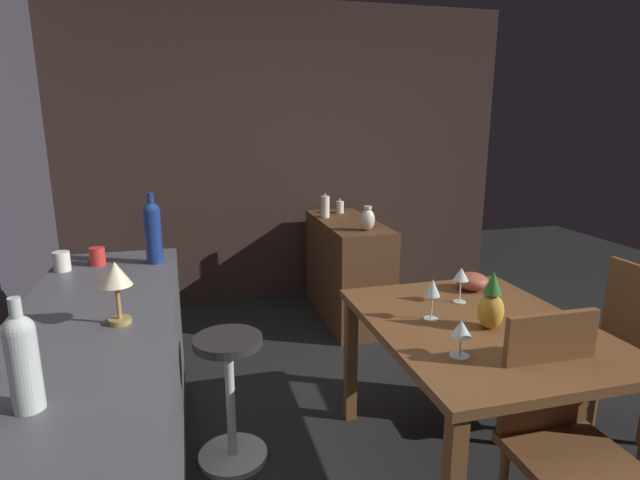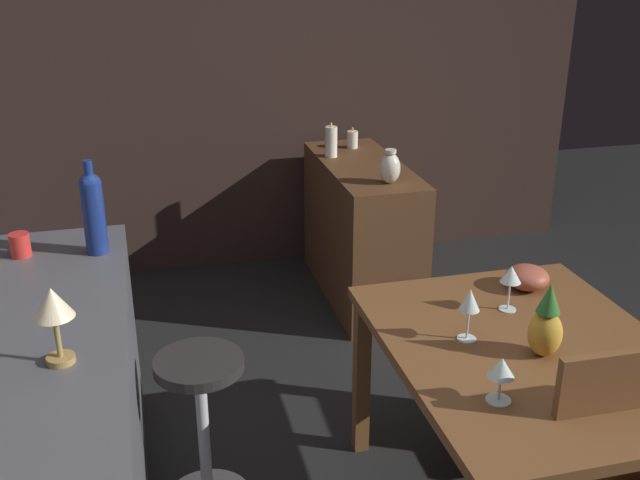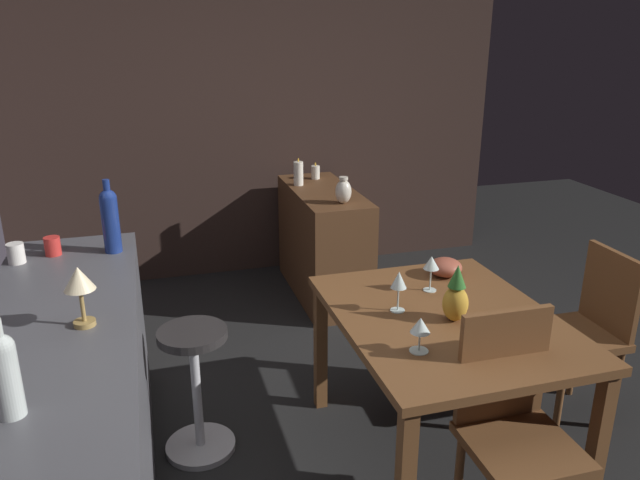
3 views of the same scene
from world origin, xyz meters
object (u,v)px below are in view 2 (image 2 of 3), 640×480
(fruit_bowl, at_px, (527,277))
(pineapple_centerpiece, at_px, (546,325))
(bar_stool, at_px, (203,430))
(wine_glass_left, at_px, (511,276))
(counter_lamp, at_px, (53,309))
(cup_red, at_px, (20,245))
(vase_ceramic_ivory, at_px, (390,168))
(sideboard_cabinet, at_px, (362,231))
(wine_glass_center, at_px, (470,302))
(pillar_candle_tall, at_px, (352,139))
(wine_bottle_cobalt, at_px, (93,210))
(pillar_candle_short, at_px, (331,142))
(wine_glass_right, at_px, (501,369))
(dining_table, at_px, (528,370))

(fruit_bowl, bearing_deg, pineapple_centerpiece, 157.23)
(bar_stool, xyz_separation_m, wine_glass_left, (-0.09, -1.13, 0.53))
(wine_glass_left, height_order, counter_lamp, counter_lamp)
(wine_glass_left, height_order, cup_red, cup_red)
(vase_ceramic_ivory, bearing_deg, sideboard_cabinet, 3.82)
(sideboard_cabinet, bearing_deg, vase_ceramic_ivory, -176.18)
(wine_glass_center, xyz_separation_m, pillar_candle_tall, (2.21, -0.25, -0.01))
(wine_bottle_cobalt, bearing_deg, cup_red, 83.04)
(wine_bottle_cobalt, bearing_deg, pillar_candle_short, -43.67)
(bar_stool, distance_m, vase_ceramic_ivory, 1.76)
(bar_stool, distance_m, pillar_candle_tall, 2.32)
(bar_stool, distance_m, counter_lamp, 0.90)
(wine_glass_right, distance_m, pillar_candle_short, 2.41)
(counter_lamp, bearing_deg, fruit_bowl, -76.56)
(wine_bottle_cobalt, height_order, vase_ceramic_ivory, wine_bottle_cobalt)
(sideboard_cabinet, xyz_separation_m, pineapple_centerpiece, (-2.01, 0.01, 0.44))
(vase_ceramic_ivory, bearing_deg, cup_red, 113.24)
(bar_stool, bearing_deg, cup_red, 51.11)
(wine_bottle_cobalt, distance_m, pillar_candle_tall, 2.11)
(sideboard_cabinet, xyz_separation_m, counter_lamp, (-1.95, 1.51, 0.66))
(bar_stool, xyz_separation_m, pillar_candle_tall, (1.95, -1.14, 0.53))
(wine_glass_right, distance_m, cup_red, 1.81)
(fruit_bowl, relative_size, cup_red, 1.54)
(sideboard_cabinet, bearing_deg, wine_glass_right, 173.02)
(pineapple_centerpiece, height_order, vase_ceramic_ivory, vase_ceramic_ivory)
(wine_bottle_cobalt, distance_m, vase_ceramic_ivory, 1.65)
(bar_stool, xyz_separation_m, pillar_candle_short, (1.79, -0.96, 0.57))
(pillar_candle_tall, bearing_deg, wine_glass_right, 173.13)
(wine_glass_right, distance_m, wine_bottle_cobalt, 1.58)
(pillar_candle_tall, bearing_deg, wine_glass_left, 179.76)
(wine_bottle_cobalt, height_order, pillar_candle_tall, wine_bottle_cobalt)
(wine_bottle_cobalt, xyz_separation_m, cup_red, (0.03, 0.28, -0.13))
(bar_stool, distance_m, pillar_candle_short, 2.11)
(pineapple_centerpiece, height_order, counter_lamp, counter_lamp)
(fruit_bowl, xyz_separation_m, cup_red, (0.43, 1.89, 0.16))
(dining_table, xyz_separation_m, pillar_candle_tall, (2.31, -0.06, 0.22))
(counter_lamp, distance_m, pillar_candle_tall, 2.78)
(wine_glass_center, bearing_deg, dining_table, -118.81)
(bar_stool, relative_size, pillar_candle_short, 3.15)
(wine_glass_right, height_order, pillar_candle_short, pillar_candle_short)
(bar_stool, relative_size, fruit_bowl, 3.80)
(vase_ceramic_ivory, bearing_deg, counter_lamp, 135.74)
(sideboard_cabinet, relative_size, wine_bottle_cobalt, 3.03)
(bar_stool, distance_m, wine_glass_right, 1.15)
(dining_table, xyz_separation_m, wine_bottle_cobalt, (0.81, 1.40, 0.42))
(dining_table, xyz_separation_m, wine_glass_right, (-0.26, 0.25, 0.20))
(pillar_candle_tall, bearing_deg, dining_table, 178.53)
(bar_stool, xyz_separation_m, fruit_bowl, (0.06, -1.29, 0.44))
(counter_lamp, bearing_deg, vase_ceramic_ivory, -44.26)
(wine_glass_center, height_order, fruit_bowl, wine_glass_center)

